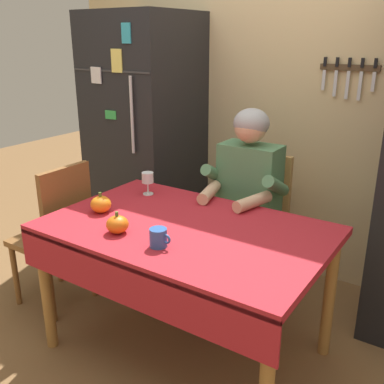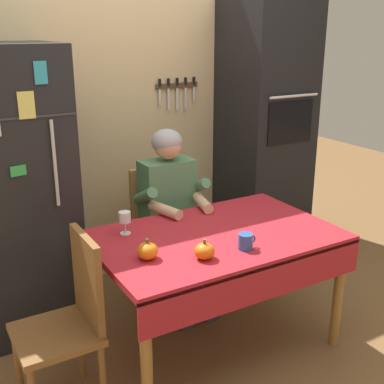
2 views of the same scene
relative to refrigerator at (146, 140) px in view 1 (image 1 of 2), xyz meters
The scene contains 11 objects.
ground_plane 1.62m from the refrigerator, 45.29° to the right, with size 10.00×10.00×0.00m, color brown.
back_wall_assembly 1.15m from the refrigerator, 21.31° to the left, with size 3.70×0.13×2.60m.
refrigerator is the anchor object (origin of this frame).
dining_table 1.32m from the refrigerator, 42.91° to the right, with size 1.40×0.90×0.74m.
chair_behind_person 1.05m from the refrigerator, ahead, with size 0.40×0.40×0.93m.
seated_person 1.03m from the refrigerator, 15.99° to the right, with size 0.47×0.55×1.25m.
chair_left_side 1.00m from the refrigerator, 86.95° to the right, with size 0.40×0.40×0.93m.
coffee_mug 1.49m from the refrigerator, 48.76° to the right, with size 0.11×0.08×0.09m.
wine_glass 0.78m from the refrigerator, 50.22° to the right, with size 0.07×0.07×0.14m.
pumpkin_large 1.33m from the refrigerator, 56.88° to the right, with size 0.11×0.11×0.11m.
pumpkin_medium 1.07m from the refrigerator, 63.97° to the right, with size 0.11×0.11×0.11m.
Camera 1 is at (1.15, -1.58, 1.64)m, focal length 41.54 mm.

